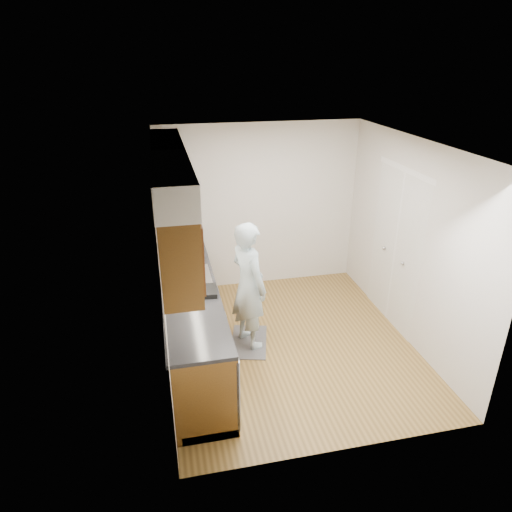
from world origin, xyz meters
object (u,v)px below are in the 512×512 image
at_px(soap_bottle_b, 198,254).
at_px(person, 249,277).
at_px(soap_bottle_a, 179,250).
at_px(soap_bottle_c, 186,246).
at_px(soda_can, 201,259).
at_px(dish_rack, 202,291).

bearing_deg(soap_bottle_b, person, -45.53).
height_order(person, soap_bottle_a, person).
height_order(soap_bottle_c, soda_can, soap_bottle_c).
relative_size(soap_bottle_a, soap_bottle_b, 1.42).
distance_m(soda_can, dish_rack, 0.78).
xyz_separation_m(person, soap_bottle_a, (-0.78, 0.64, 0.16)).
distance_m(soap_bottle_a, soap_bottle_b, 0.25).
bearing_deg(soap_bottle_b, soda_can, -65.39).
height_order(soap_bottle_c, dish_rack, soap_bottle_c).
bearing_deg(soap_bottle_a, soda_can, -31.32).
bearing_deg(dish_rack, soda_can, 89.81).
distance_m(person, soap_bottle_b, 0.79).
height_order(soap_bottle_a, soda_can, soap_bottle_a).
bearing_deg(soap_bottle_c, person, -52.77).
relative_size(soap_bottle_b, dish_rack, 0.61).
distance_m(person, dish_rack, 0.66).
xyz_separation_m(soap_bottle_a, soda_can, (0.27, -0.16, -0.09)).
height_order(soap_bottle_a, soap_bottle_b, soap_bottle_a).
bearing_deg(soda_can, soap_bottle_c, 111.16).
distance_m(soap_bottle_c, soda_can, 0.43).
distance_m(person, soap_bottle_a, 1.02).
xyz_separation_m(person, dish_rack, (-0.59, -0.30, 0.04)).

